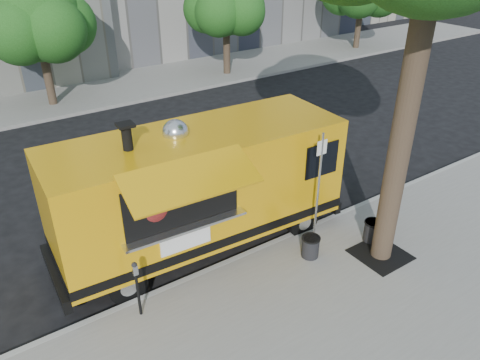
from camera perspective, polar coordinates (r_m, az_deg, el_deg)
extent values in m
plane|color=black|center=(12.24, -1.51, -7.18)|extent=(120.00, 120.00, 0.00)
cube|color=gray|center=(9.90, 11.85, -18.01)|extent=(60.00, 6.00, 0.15)
cube|color=#999993|center=(11.58, 1.02, -9.12)|extent=(60.00, 0.14, 0.16)
cube|color=gray|center=(23.59, -19.92, 9.59)|extent=(60.00, 5.00, 0.15)
cylinder|color=#33261C|center=(10.38, 19.24, 5.73)|extent=(0.48, 0.48, 6.50)
cube|color=black|center=(11.96, 16.73, -8.67)|extent=(1.20, 1.20, 0.02)
cylinder|color=#33261C|center=(22.25, -22.41, 11.78)|extent=(0.36, 0.36, 2.60)
sphere|color=#194412|center=(21.75, -23.63, 17.78)|extent=(3.60, 3.60, 3.60)
cylinder|color=#33261C|center=(25.32, -1.64, 15.75)|extent=(0.36, 0.36, 2.60)
sphere|color=#194412|center=(24.89, -1.72, 20.89)|extent=(3.24, 3.24, 3.24)
cylinder|color=#33261C|center=(31.86, 14.21, 17.68)|extent=(0.36, 0.36, 2.60)
cylinder|color=silver|center=(11.14, 9.47, -1.45)|extent=(0.06, 0.06, 3.00)
cube|color=white|center=(10.62, 9.97, 3.92)|extent=(0.28, 0.02, 0.35)
cylinder|color=black|center=(9.85, -12.29, -13.47)|extent=(0.06, 0.06, 1.05)
cube|color=silver|center=(9.45, -12.68, -10.66)|extent=(0.10, 0.08, 0.22)
sphere|color=black|center=(9.37, -12.77, -10.04)|extent=(0.11, 0.11, 0.11)
cube|color=#E6A20B|center=(11.15, -4.98, -0.31)|extent=(7.05, 2.71, 2.51)
cube|color=black|center=(11.68, -4.77, -4.68)|extent=(7.07, 2.73, 0.23)
cube|color=black|center=(13.51, 8.80, -1.33)|extent=(0.30, 2.24, 0.32)
cube|color=black|center=(11.08, -21.56, -10.90)|extent=(0.30, 2.24, 0.32)
cube|color=black|center=(12.71, 9.16, 5.26)|extent=(0.15, 1.88, 1.01)
cylinder|color=black|center=(12.27, 7.50, -4.93)|extent=(0.87, 0.34, 0.85)
cylinder|color=black|center=(13.60, 2.42, -1.02)|extent=(0.87, 0.34, 0.85)
cylinder|color=black|center=(10.51, -13.62, -12.26)|extent=(0.87, 0.34, 0.85)
cylinder|color=black|center=(12.04, -16.71, -6.78)|extent=(0.87, 0.34, 0.85)
cube|color=black|center=(9.72, -7.15, -2.42)|extent=(2.57, 0.31, 1.12)
cube|color=silver|center=(9.93, -6.55, -5.80)|extent=(2.78, 0.49, 0.06)
cube|color=#E6A20B|center=(8.91, -5.94, 0.16)|extent=(2.71, 1.15, 0.45)
cube|color=white|center=(10.18, -6.64, -7.12)|extent=(1.17, 0.10, 0.53)
cylinder|color=black|center=(9.96, -13.62, 5.01)|extent=(0.21, 0.21, 0.59)
sphere|color=silver|center=(10.59, -7.87, 5.77)|extent=(0.60, 0.60, 0.60)
sphere|color=maroon|center=(9.81, -10.96, -2.82)|extent=(0.90, 0.90, 0.90)
cylinder|color=#FF590C|center=(9.69, -10.39, -4.09)|extent=(0.37, 0.15, 0.36)
cylinder|color=black|center=(11.39, 8.57, -8.04)|extent=(0.41, 0.41, 0.54)
cylinder|color=black|center=(11.25, 8.67, -7.03)|extent=(0.45, 0.45, 0.04)
cylinder|color=black|center=(12.23, 15.85, -6.01)|extent=(0.43, 0.43, 0.56)
cylinder|color=black|center=(12.09, 16.01, -5.01)|extent=(0.46, 0.46, 0.04)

